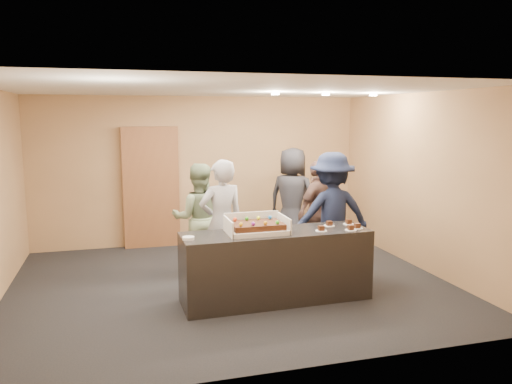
% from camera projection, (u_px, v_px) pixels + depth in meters
% --- Properties ---
extents(room, '(6.04, 6.00, 2.70)m').
position_uv_depth(room, '(231.00, 189.00, 6.83)').
color(room, black).
rests_on(room, ground).
extents(serving_counter, '(2.42, 0.76, 0.90)m').
position_uv_depth(serving_counter, '(276.00, 266.00, 6.36)').
color(serving_counter, black).
rests_on(serving_counter, floor).
extents(storage_cabinet, '(0.98, 0.15, 2.16)m').
position_uv_depth(storage_cabinet, '(151.00, 187.00, 8.92)').
color(storage_cabinet, brown).
rests_on(storage_cabinet, floor).
extents(cake_box, '(0.75, 0.52, 0.22)m').
position_uv_depth(cake_box, '(256.00, 229.00, 6.25)').
color(cake_box, white).
rests_on(cake_box, serving_counter).
extents(sheet_cake, '(0.64, 0.44, 0.12)m').
position_uv_depth(sheet_cake, '(257.00, 225.00, 6.21)').
color(sheet_cake, '#3A1E0D').
rests_on(sheet_cake, cake_box).
extents(plate_stack, '(0.14, 0.14, 0.04)m').
position_uv_depth(plate_stack, '(188.00, 238.00, 5.88)').
color(plate_stack, white).
rests_on(plate_stack, serving_counter).
extents(slice_a, '(0.15, 0.15, 0.07)m').
position_uv_depth(slice_a, '(321.00, 229.00, 6.32)').
color(slice_a, white).
rests_on(slice_a, serving_counter).
extents(slice_b, '(0.15, 0.15, 0.07)m').
position_uv_depth(slice_b, '(329.00, 224.00, 6.61)').
color(slice_b, white).
rests_on(slice_b, serving_counter).
extents(slice_c, '(0.15, 0.15, 0.07)m').
position_uv_depth(slice_c, '(351.00, 229.00, 6.36)').
color(slice_c, white).
rests_on(slice_c, serving_counter).
extents(slice_d, '(0.15, 0.15, 0.07)m').
position_uv_depth(slice_d, '(349.00, 223.00, 6.71)').
color(slice_d, white).
rests_on(slice_d, serving_counter).
extents(slice_e, '(0.15, 0.15, 0.07)m').
position_uv_depth(slice_e, '(357.00, 227.00, 6.46)').
color(slice_e, white).
rests_on(slice_e, serving_counter).
extents(person_server_grey, '(0.71, 0.54, 1.76)m').
position_uv_depth(person_server_grey, '(222.00, 223.00, 6.89)').
color(person_server_grey, '#9F9EA4').
rests_on(person_server_grey, floor).
extents(person_sage_man, '(0.89, 0.74, 1.65)m').
position_uv_depth(person_sage_man, '(198.00, 218.00, 7.51)').
color(person_sage_man, gray).
rests_on(person_sage_man, floor).
extents(person_navy_man, '(1.22, 0.74, 1.83)m').
position_uv_depth(person_navy_man, '(332.00, 214.00, 7.33)').
color(person_navy_man, '#161E39').
rests_on(person_navy_man, floor).
extents(person_brown_extra, '(1.04, 0.84, 1.65)m').
position_uv_depth(person_brown_extra, '(318.00, 212.00, 7.99)').
color(person_brown_extra, brown).
rests_on(person_brown_extra, floor).
extents(person_dark_suit, '(1.03, 1.02, 1.80)m').
position_uv_depth(person_dark_suit, '(292.00, 199.00, 8.78)').
color(person_dark_suit, '#25252A').
rests_on(person_dark_suit, floor).
extents(ceiling_spotlights, '(1.72, 0.12, 0.03)m').
position_uv_depth(ceiling_spotlights, '(326.00, 94.00, 7.53)').
color(ceiling_spotlights, '#FFEAC6').
rests_on(ceiling_spotlights, ceiling).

